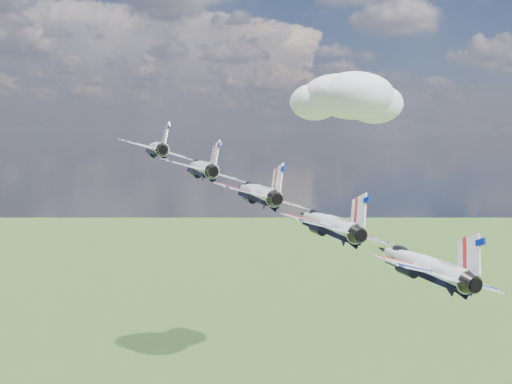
# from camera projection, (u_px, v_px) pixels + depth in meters

# --- Properties ---
(cloud_far) EXTENTS (59.79, 46.98, 23.49)m
(cloud_far) POSITION_uv_depth(u_px,v_px,m) (343.00, 96.00, 305.58)
(cloud_far) COLOR white
(jet_0) EXTENTS (17.71, 20.28, 8.10)m
(jet_0) POSITION_uv_depth(u_px,v_px,m) (156.00, 148.00, 91.46)
(jet_0) COLOR silver
(jet_1) EXTENTS (17.71, 20.28, 8.10)m
(jet_1) POSITION_uv_depth(u_px,v_px,m) (200.00, 168.00, 82.59)
(jet_1) COLOR white
(jet_2) EXTENTS (17.71, 20.28, 8.10)m
(jet_2) POSITION_uv_depth(u_px,v_px,m) (256.00, 192.00, 73.72)
(jet_2) COLOR silver
(jet_3) EXTENTS (17.71, 20.28, 8.10)m
(jet_3) POSITION_uv_depth(u_px,v_px,m) (327.00, 223.00, 64.85)
(jet_3) COLOR white
(jet_4) EXTENTS (17.71, 20.28, 8.10)m
(jet_4) POSITION_uv_depth(u_px,v_px,m) (420.00, 264.00, 55.99)
(jet_4) COLOR white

